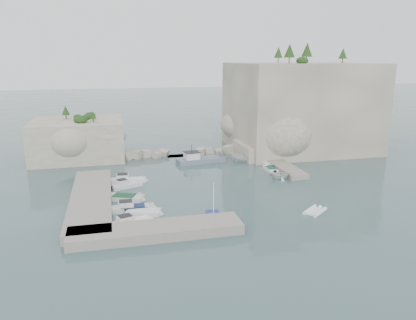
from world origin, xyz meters
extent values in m
plane|color=#3F5C5F|center=(0.00, 0.00, 0.00)|extent=(400.00, 400.00, 0.00)
cube|color=beige|center=(23.00, 23.00, 8.50)|extent=(26.00, 22.00, 17.00)
cube|color=beige|center=(13.00, 18.00, 1.25)|extent=(8.00, 10.00, 2.50)
cube|color=beige|center=(-20.00, 25.00, 3.50)|extent=(16.00, 14.00, 7.00)
cube|color=#9E9689|center=(-17.00, -1.00, 0.55)|extent=(5.00, 24.00, 1.10)
cube|color=#9E9689|center=(-10.00, -12.50, 0.55)|extent=(18.00, 4.00, 1.10)
cube|color=#9E9689|center=(13.50, 10.00, 0.40)|extent=(3.00, 16.00, 0.80)
cube|color=beige|center=(-1.00, 22.00, 0.70)|extent=(28.00, 3.00, 1.40)
imported|color=silver|center=(-3.23, -10.05, 0.00)|extent=(5.06, 3.96, 0.96)
imported|color=silver|center=(10.83, 3.58, 0.00)|extent=(4.24, 3.90, 1.88)
imported|color=silver|center=(8.83, 14.87, 0.00)|extent=(5.33, 3.23, 1.93)
cylinder|color=white|center=(-3.23, -10.05, 2.58)|extent=(0.10, 0.10, 4.20)
cone|color=#1E4219|center=(18.00, 18.00, 19.27)|extent=(1.96, 1.96, 2.45)
cone|color=#1E4219|center=(26.00, 27.00, 19.60)|extent=(2.24, 2.24, 2.80)
cone|color=#1E4219|center=(30.00, 20.00, 18.82)|extent=(1.57, 1.57, 1.96)
cone|color=#1E4219|center=(21.00, 30.00, 19.08)|extent=(1.79, 1.79, 2.24)
cone|color=#1E4219|center=(-22.00, 27.00, 8.62)|extent=(1.40, 1.40, 1.75)
cone|color=#1E4219|center=(-17.00, 22.00, 8.30)|extent=(1.12, 1.12, 1.40)
camera|label=1|loc=(-13.98, -51.78, 18.10)|focal=35.00mm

